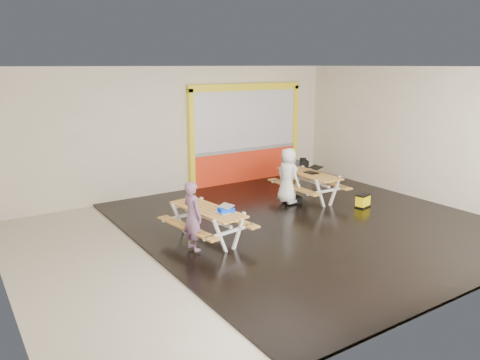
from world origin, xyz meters
TOP-DOWN VIEW (x-y plane):
  - room at (0.00, 0.00)m, footprint 10.02×8.02m
  - deck at (1.25, 0.00)m, footprint 7.50×7.98m
  - kiosk at (2.20, 3.93)m, footprint 3.88×0.16m
  - picnic_table_left at (-1.26, 0.18)m, footprint 1.48×1.98m
  - picnic_table_right at (2.45, 1.32)m, footprint 1.35×1.95m
  - person_left at (-1.76, -0.16)m, footprint 0.36×0.52m
  - person_right at (1.70, 1.28)m, footprint 0.51×0.72m
  - laptop_left at (-1.12, -0.21)m, footprint 0.38×0.36m
  - laptop_right at (2.54, 1.27)m, footprint 0.41×0.36m
  - blue_pouch at (-1.06, -0.22)m, footprint 0.31×0.24m
  - toolbox at (2.59, 2.18)m, footprint 0.36×0.18m
  - backpack at (3.02, 2.23)m, footprint 0.34×0.27m
  - dark_case at (1.89, 1.31)m, footprint 0.49×0.42m
  - fluke_bag at (3.14, 0.04)m, footprint 0.42×0.32m

SIDE VIEW (x-z plane):
  - deck at x=1.25m, z-range 0.00..0.05m
  - dark_case at x=1.89m, z-range 0.05..0.21m
  - fluke_bag at x=3.14m, z-range 0.04..0.37m
  - picnic_table_left at x=-1.26m, z-range 0.20..0.93m
  - picnic_table_right at x=2.45m, z-range 0.21..0.98m
  - backpack at x=3.02m, z-range 0.45..0.94m
  - person_left at x=-1.76m, z-range 0.09..1.44m
  - blue_pouch at x=-1.06m, z-range 0.73..0.82m
  - laptop_left at x=-1.12m, z-range 0.71..0.85m
  - person_right at x=1.70m, z-range 0.10..1.51m
  - laptop_right at x=2.54m, z-range 0.74..0.91m
  - toolbox at x=2.59m, z-range 0.75..0.96m
  - kiosk at x=2.20m, z-range -0.06..2.94m
  - room at x=0.00m, z-range -0.01..3.51m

